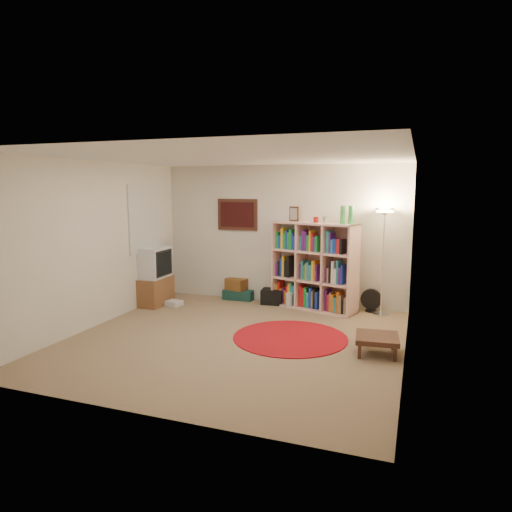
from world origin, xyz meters
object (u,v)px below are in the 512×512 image
Objects in this scene: side_table at (377,339)px; tv_stand at (152,277)px; floor_lamp at (384,227)px; suitcase at (240,294)px; floor_fan at (371,300)px; bookshelf at (313,267)px.

tv_stand is at bearing 163.35° from side_table.
floor_lamp is at bearing 93.07° from side_table.
floor_lamp is at bearing -6.31° from suitcase.
floor_lamp is at bearing 9.13° from tv_stand.
floor_fan reaches higher than suitcase.
bookshelf is 1.38m from floor_lamp.
bookshelf reaches higher than floor_lamp.
floor_fan is at bearing 11.43° from tv_stand.
floor_lamp reaches higher than tv_stand.
suitcase is (-1.46, 0.22, -0.64)m from bookshelf.
tv_stand is at bearing -147.07° from suitcase.
bookshelf reaches higher than suitcase.
floor_fan is 3.87m from tv_stand.
floor_lamp is at bearing -37.18° from floor_fan.
tv_stand is at bearing -170.39° from floor_lamp.
floor_lamp reaches higher than floor_fan.
tv_stand is at bearing -168.55° from floor_fan.
suitcase is 0.99× the size of side_table.
tv_stand is 1.80× the size of side_table.
suitcase is at bearing 174.93° from floor_lamp.
floor_fan reaches higher than side_table.
bookshelf is 2.88m from tv_stand.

